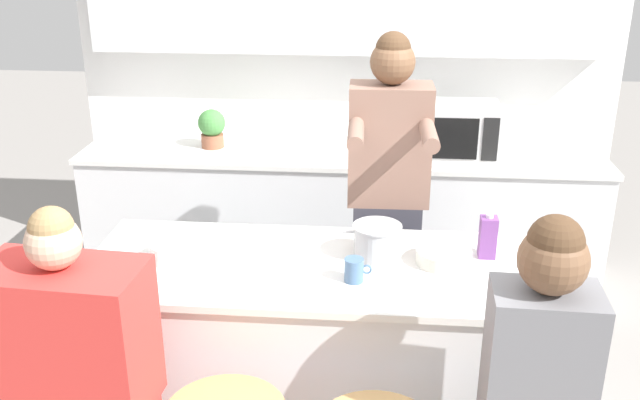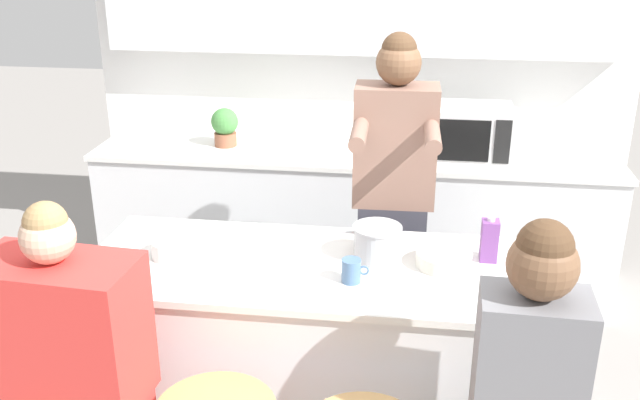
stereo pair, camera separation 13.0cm
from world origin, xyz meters
name	(u,v)px [view 2 (the right image)]	position (x,y,z in m)	size (l,w,h in m)	color
wall_back	(360,37)	(0.00, 1.85, 1.54)	(3.37, 0.22, 2.70)	white
back_counter	(352,220)	(0.00, 1.54, 0.46)	(3.13, 0.66, 0.91)	silver
kitchen_island	(318,359)	(0.00, 0.00, 0.46)	(1.90, 0.75, 0.92)	black
person_cooking	(392,216)	(0.28, 0.62, 0.89)	(0.39, 0.54, 1.76)	#383842
cooking_pot	(377,242)	(0.23, 0.09, 0.99)	(0.29, 0.20, 0.14)	#B7BABC
fruit_bowl	(173,248)	(-0.60, -0.01, 0.95)	(0.18, 0.18, 0.08)	white
mixing_bowl_steel	(444,259)	(0.51, 0.05, 0.95)	(0.22, 0.22, 0.06)	silver
coffee_cup_near	(352,271)	(0.15, -0.13, 0.96)	(0.11, 0.07, 0.09)	#4C7099
juice_carton	(489,240)	(0.69, 0.13, 1.01)	(0.07, 0.07, 0.19)	#7A428E
microwave	(468,132)	(0.67, 1.49, 1.07)	(0.49, 0.35, 0.31)	white
potted_plant	(225,126)	(-0.79, 1.54, 1.03)	(0.17, 0.17, 0.24)	#93563D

